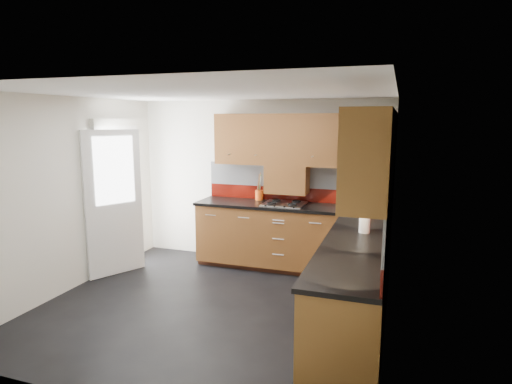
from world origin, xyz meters
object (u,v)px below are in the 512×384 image
(toaster, at_px, (348,200))
(food_processor, at_px, (366,207))
(gas_hob, at_px, (284,204))
(utensil_pot, at_px, (259,194))

(toaster, bearing_deg, food_processor, -61.84)
(gas_hob, relative_size, toaster, 1.85)
(utensil_pot, bearing_deg, gas_hob, -28.66)
(food_processor, bearing_deg, gas_hob, 161.22)
(gas_hob, distance_m, food_processor, 1.21)
(gas_hob, distance_m, utensil_pot, 0.51)
(utensil_pot, xyz_separation_m, toaster, (1.31, -0.11, 0.00))
(gas_hob, bearing_deg, food_processor, -18.78)
(gas_hob, distance_m, toaster, 0.88)
(gas_hob, bearing_deg, utensil_pot, 151.34)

